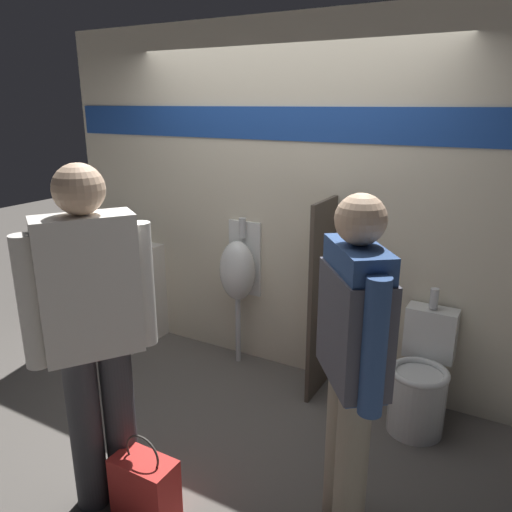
# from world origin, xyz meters

# --- Properties ---
(ground_plane) EXTENTS (16.00, 16.00, 0.00)m
(ground_plane) POSITION_xyz_m (0.00, 0.00, 0.00)
(ground_plane) COLOR #5B5651
(display_wall) EXTENTS (4.10, 0.07, 2.70)m
(display_wall) POSITION_xyz_m (0.00, 0.60, 1.36)
(display_wall) COLOR beige
(display_wall) RESTS_ON ground_plane
(sink_counter) EXTENTS (0.82, 0.51, 0.88)m
(sink_counter) POSITION_xyz_m (-1.59, 0.31, 0.44)
(sink_counter) COLOR silver
(sink_counter) RESTS_ON ground_plane
(sink_basin) EXTENTS (0.41, 0.41, 0.24)m
(sink_basin) POSITION_xyz_m (-1.54, 0.37, 0.93)
(sink_basin) COLOR silver
(sink_basin) RESTS_ON sink_counter
(cell_phone) EXTENTS (0.07, 0.14, 0.01)m
(cell_phone) POSITION_xyz_m (-1.34, 0.21, 0.88)
(cell_phone) COLOR #B7B7BC
(cell_phone) RESTS_ON sink_counter
(divider_near_counter) EXTENTS (0.03, 0.43, 1.47)m
(divider_near_counter) POSITION_xyz_m (0.44, 0.36, 0.73)
(divider_near_counter) COLOR #4C4238
(divider_near_counter) RESTS_ON ground_plane
(urinal_near_counter) EXTENTS (0.31, 0.26, 1.22)m
(urinal_near_counter) POSITION_xyz_m (-0.32, 0.45, 0.80)
(urinal_near_counter) COLOR silver
(urinal_near_counter) RESTS_ON ground_plane
(toilet) EXTENTS (0.38, 0.54, 0.93)m
(toilet) POSITION_xyz_m (1.19, 0.27, 0.32)
(toilet) COLOR silver
(toilet) RESTS_ON ground_plane
(person_in_vest) EXTENTS (0.45, 0.50, 1.73)m
(person_in_vest) POSITION_xyz_m (1.04, -0.77, 1.01)
(person_in_vest) COLOR gray
(person_in_vest) RESTS_ON ground_plane
(person_with_lanyard) EXTENTS (0.43, 0.55, 1.84)m
(person_with_lanyard) POSITION_xyz_m (-0.15, -1.22, 1.02)
(person_with_lanyard) COLOR #3D3D42
(person_with_lanyard) RESTS_ON ground_plane
(shopping_bag) EXTENTS (0.34, 0.19, 0.49)m
(shopping_bag) POSITION_xyz_m (0.12, -1.22, 0.18)
(shopping_bag) COLOR red
(shopping_bag) RESTS_ON ground_plane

